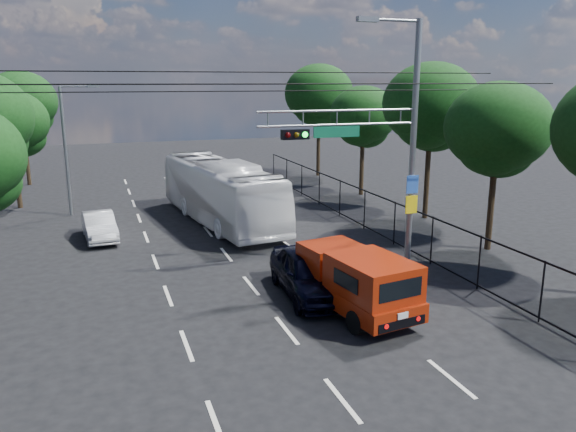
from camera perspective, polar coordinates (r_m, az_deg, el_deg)
name	(u,v)px	position (r m, az deg, el deg)	size (l,w,h in m)	color
ground	(342,400)	(13.91, 5.52, -18.11)	(120.00, 120.00, 0.00)	black
lane_markings	(216,242)	(26.25, -7.29, -2.65)	(6.12, 38.00, 0.01)	beige
signal_mast	(385,137)	(21.47, 9.85, 7.90)	(6.43, 0.39, 9.50)	slate
streetlight_left	(68,144)	(32.90, -21.42, 6.80)	(2.09, 0.22, 7.08)	slate
utility_wires	(241,83)	(20.19, -4.76, 13.36)	(22.00, 5.04, 0.74)	black
fence_right	(382,217)	(26.89, 9.53, -0.08)	(0.06, 34.03, 2.00)	black
tree_right_b	(497,135)	(25.68, 20.48, 7.74)	(4.50, 4.50, 7.31)	black
tree_right_c	(431,111)	(30.82, 14.32, 10.27)	(5.10, 5.10, 8.29)	black
tree_right_d	(363,120)	(36.73, 7.66, 9.65)	(4.32, 4.32, 7.02)	black
tree_right_e	(319,99)	(44.04, 3.17, 11.79)	(5.28, 5.28, 8.58)	black
tree_left_d	(12,127)	(36.08, -26.26, 8.11)	(4.20, 4.20, 6.83)	black
tree_left_e	(21,107)	(44.00, -25.45, 10.00)	(4.92, 4.92, 7.99)	black
red_pickup	(353,279)	(18.31, 6.58, -6.34)	(2.76, 5.69, 2.04)	black
navy_hatchback	(309,273)	(19.55, 2.12, -5.79)	(1.92, 4.78, 1.63)	black
white_bus	(220,191)	(29.67, -6.88, 2.49)	(2.75, 11.77, 3.28)	silver
white_van	(99,226)	(27.86, -18.62, -0.98)	(1.34, 3.84, 1.27)	silver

